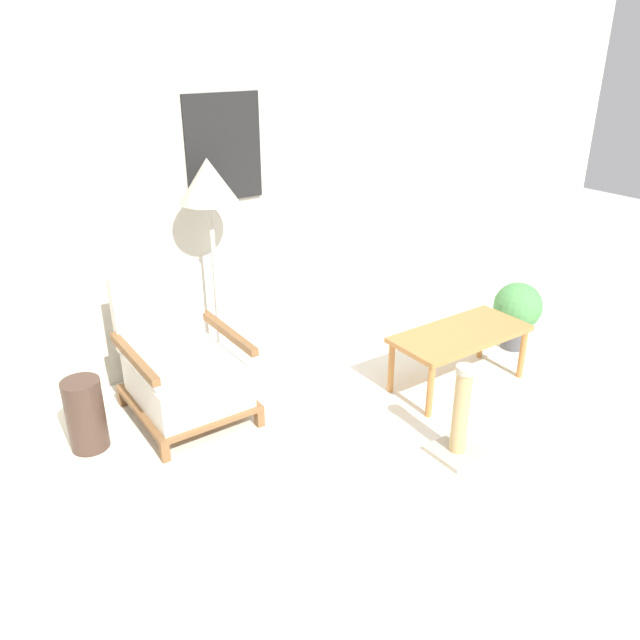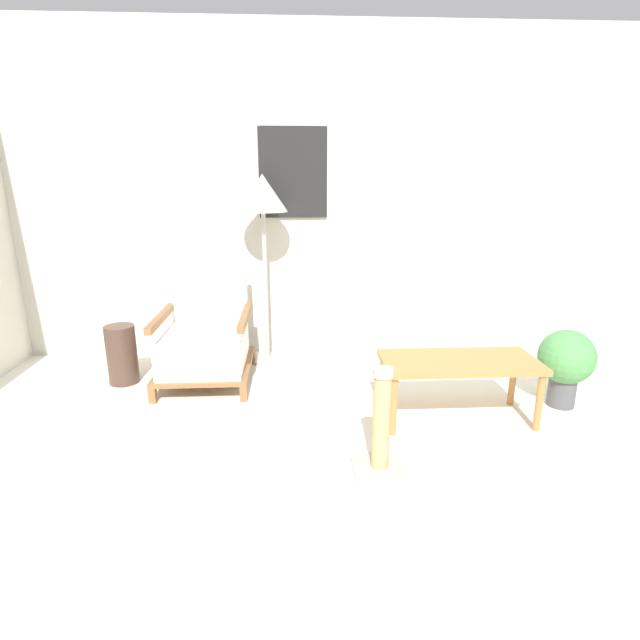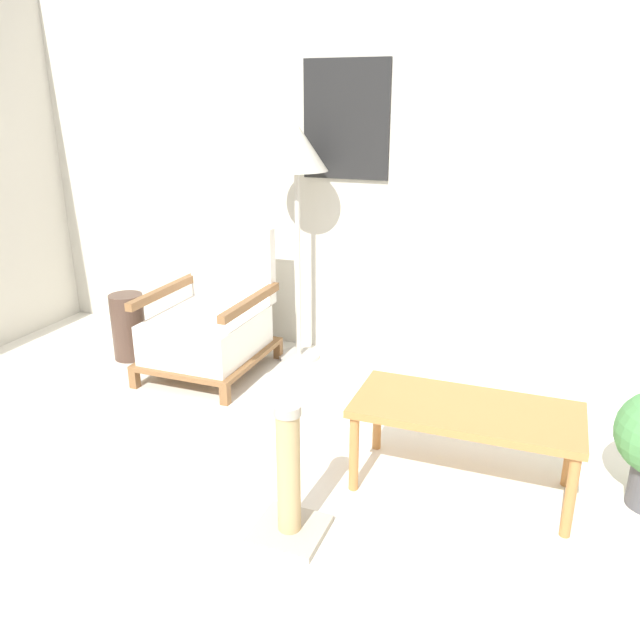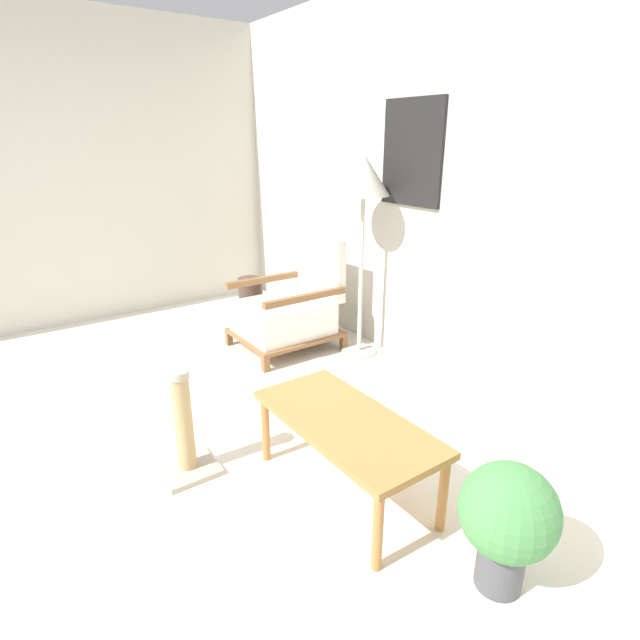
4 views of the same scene
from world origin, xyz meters
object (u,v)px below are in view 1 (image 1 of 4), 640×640
Objects in this scene: floor_lamp at (209,193)px; scratching_post at (460,423)px; potted_plant at (517,310)px; armchair at (183,369)px; coffee_table at (460,338)px; vase at (85,415)px.

floor_lamp reaches higher than scratching_post.
floor_lamp is at bearing 154.43° from potted_plant.
coffee_table is (1.72, -0.75, 0.04)m from armchair.
armchair is 1.16m from floor_lamp.
coffee_table is 2.18× the size of vase.
coffee_table is at bearing -41.72° from floor_lamp.
armchair reaches higher than coffee_table.
potted_plant is 0.92× the size of scratching_post.
vase is at bearing -177.66° from armchair.
coffee_table is 2.46m from vase.
armchair is 0.58× the size of floor_lamp.
scratching_post is at bearing -152.21° from potted_plant.
floor_lamp is 1.59m from vase.
vase is 0.77× the size of scratching_post.
armchair is 0.91× the size of coffee_table.
potted_plant is at bearing -13.56° from armchair.
armchair is 1.66× the size of potted_plant.
armchair is at bearing -139.59° from floor_lamp.
potted_plant is at bearing 27.79° from scratching_post.
coffee_table is 1.67× the size of scratching_post.
scratching_post reaches higher than coffee_table.
floor_lamp is 2.63× the size of scratching_post.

